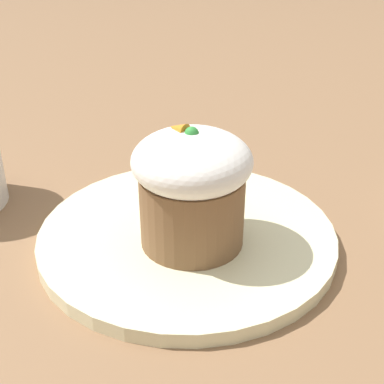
# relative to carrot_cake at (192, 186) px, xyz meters

# --- Properties ---
(ground_plane) EXTENTS (4.00, 4.00, 0.00)m
(ground_plane) POSITION_rel_carrot_cake_xyz_m (0.01, -0.01, -0.06)
(ground_plane) COLOR #846042
(dessert_plate) EXTENTS (0.23, 0.23, 0.01)m
(dessert_plate) POSITION_rel_carrot_cake_xyz_m (0.01, -0.01, -0.05)
(dessert_plate) COLOR beige
(dessert_plate) RESTS_ON ground_plane
(carrot_cake) EXTENTS (0.09, 0.09, 0.09)m
(carrot_cake) POSITION_rel_carrot_cake_xyz_m (0.00, 0.00, 0.00)
(carrot_cake) COLOR brown
(carrot_cake) RESTS_ON dessert_plate
(spoon) EXTENTS (0.10, 0.08, 0.01)m
(spoon) POSITION_rel_carrot_cake_xyz_m (0.04, -0.00, -0.04)
(spoon) COLOR silver
(spoon) RESTS_ON dessert_plate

